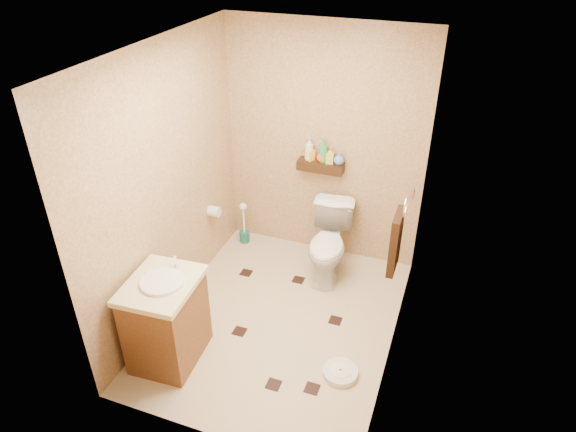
% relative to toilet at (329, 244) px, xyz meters
% --- Properties ---
extents(ground, '(2.50, 2.50, 0.00)m').
position_rel_toilet_xyz_m(ground, '(-0.21, -0.83, -0.36)').
color(ground, '#C0AB8D').
rests_on(ground, ground).
extents(wall_back, '(2.00, 0.04, 2.40)m').
position_rel_toilet_xyz_m(wall_back, '(-0.21, 0.42, 0.84)').
color(wall_back, tan).
rests_on(wall_back, ground).
extents(wall_front, '(2.00, 0.04, 2.40)m').
position_rel_toilet_xyz_m(wall_front, '(-0.21, -2.08, 0.84)').
color(wall_front, tan).
rests_on(wall_front, ground).
extents(wall_left, '(0.04, 2.50, 2.40)m').
position_rel_toilet_xyz_m(wall_left, '(-1.21, -0.83, 0.84)').
color(wall_left, tan).
rests_on(wall_left, ground).
extents(wall_right, '(0.04, 2.50, 2.40)m').
position_rel_toilet_xyz_m(wall_right, '(0.79, -0.83, 0.84)').
color(wall_right, tan).
rests_on(wall_right, ground).
extents(ceiling, '(2.00, 2.50, 0.02)m').
position_rel_toilet_xyz_m(ceiling, '(-0.21, -0.83, 2.04)').
color(ceiling, silver).
rests_on(ceiling, wall_back).
extents(wall_shelf, '(0.46, 0.14, 0.10)m').
position_rel_toilet_xyz_m(wall_shelf, '(-0.21, 0.34, 0.66)').
color(wall_shelf, '#36210E').
rests_on(wall_shelf, wall_back).
extents(floor_accents, '(1.19, 1.42, 0.01)m').
position_rel_toilet_xyz_m(floor_accents, '(-0.16, -0.87, -0.36)').
color(floor_accents, black).
rests_on(floor_accents, ground).
extents(toilet, '(0.49, 0.76, 0.72)m').
position_rel_toilet_xyz_m(toilet, '(0.00, 0.00, 0.00)').
color(toilet, white).
rests_on(toilet, ground).
extents(vanity, '(0.55, 0.66, 0.89)m').
position_rel_toilet_xyz_m(vanity, '(-0.91, -1.52, 0.03)').
color(vanity, brown).
rests_on(vanity, ground).
extents(bathroom_scale, '(0.37, 0.37, 0.06)m').
position_rel_toilet_xyz_m(bathroom_scale, '(0.47, -1.24, -0.33)').
color(bathroom_scale, silver).
rests_on(bathroom_scale, ground).
extents(toilet_brush, '(0.11, 0.11, 0.49)m').
position_rel_toilet_xyz_m(toilet_brush, '(-1.03, 0.24, -0.19)').
color(toilet_brush, '#175C4F').
rests_on(toilet_brush, ground).
extents(towel_ring, '(0.12, 0.30, 0.76)m').
position_rel_toilet_xyz_m(towel_ring, '(0.70, -0.58, 0.58)').
color(towel_ring, silver).
rests_on(towel_ring, wall_right).
extents(toilet_paper, '(0.12, 0.11, 0.12)m').
position_rel_toilet_xyz_m(toilet_paper, '(-1.15, -0.18, 0.24)').
color(toilet_paper, silver).
rests_on(toilet_paper, wall_left).
extents(bottle_a, '(0.13, 0.13, 0.23)m').
position_rel_toilet_xyz_m(bottle_a, '(-0.33, 0.34, 0.83)').
color(bottle_a, beige).
rests_on(bottle_a, wall_shelf).
extents(bottle_b, '(0.10, 0.10, 0.16)m').
position_rel_toilet_xyz_m(bottle_b, '(-0.32, 0.34, 0.79)').
color(bottle_b, yellow).
rests_on(bottle_b, wall_shelf).
extents(bottle_c, '(0.14, 0.14, 0.13)m').
position_rel_toilet_xyz_m(bottle_c, '(-0.20, 0.34, 0.77)').
color(bottle_c, '#DA4F19').
rests_on(bottle_c, wall_shelf).
extents(bottle_d, '(0.10, 0.10, 0.24)m').
position_rel_toilet_xyz_m(bottle_d, '(-0.19, 0.34, 0.83)').
color(bottle_d, '#2F8E47').
rests_on(bottle_d, wall_shelf).
extents(bottle_e, '(0.08, 0.08, 0.16)m').
position_rel_toilet_xyz_m(bottle_e, '(-0.12, 0.34, 0.79)').
color(bottle_e, gold).
rests_on(bottle_e, wall_shelf).
extents(bottle_f, '(0.12, 0.12, 0.13)m').
position_rel_toilet_xyz_m(bottle_f, '(-0.03, 0.34, 0.77)').
color(bottle_f, '#5678D7').
rests_on(bottle_f, wall_shelf).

